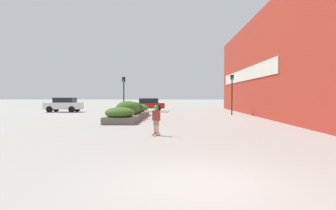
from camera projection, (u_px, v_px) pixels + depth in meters
The scene contains 10 objects.
ground_plane at pixel (199, 183), 6.09m from camera, with size 300.00×300.00×0.00m, color #A3A099.
building_wall_right at pixel (282, 57), 20.53m from camera, with size 0.67×44.92×8.90m.
planter_box at pixel (131, 111), 23.65m from camera, with size 2.11×10.69×1.41m.
skateboard at pixel (156, 134), 13.40m from camera, with size 0.39×0.60×0.09m.
skateboarder at pixel (156, 116), 13.38m from camera, with size 1.12×0.55×1.27m.
car_leftmost at pixel (64, 104), 33.11m from camera, with size 3.92×2.01×1.60m.
car_center_left at pixel (299, 105), 33.04m from camera, with size 4.73×1.91×1.40m.
car_center_right at pixel (148, 104), 35.41m from camera, with size 4.02×1.89×1.51m.
traffic_light_left at pixel (124, 89), 27.56m from camera, with size 0.28×0.30×3.53m.
traffic_light_right at pixel (232, 88), 27.90m from camera, with size 0.28×0.30×3.77m.
Camera 1 is at (-0.50, -6.06, 1.77)m, focal length 32.00 mm.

